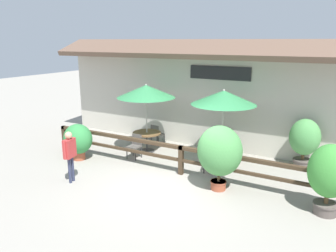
# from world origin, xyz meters

# --- Properties ---
(ground_plane) EXTENTS (60.00, 60.00, 0.00)m
(ground_plane) POSITION_xyz_m (0.00, 0.00, 0.00)
(ground_plane) COLOR gray
(building_facade) EXTENTS (14.28, 1.49, 4.23)m
(building_facade) POSITION_xyz_m (0.00, 4.10, 2.17)
(building_facade) COLOR #BCB7A8
(building_facade) RESTS_ON ground
(patio_railing) EXTENTS (10.40, 0.14, 0.95)m
(patio_railing) POSITION_xyz_m (0.00, 1.05, 0.70)
(patio_railing) COLOR #3D2D1E
(patio_railing) RESTS_ON ground
(patio_umbrella_near) EXTENTS (2.18, 2.18, 2.62)m
(patio_umbrella_near) POSITION_xyz_m (-2.17, 2.42, 2.35)
(patio_umbrella_near) COLOR #B7B2A8
(patio_umbrella_near) RESTS_ON ground
(dining_table_near) EXTENTS (1.09, 1.09, 0.76)m
(dining_table_near) POSITION_xyz_m (-2.17, 2.42, 0.62)
(dining_table_near) COLOR brown
(dining_table_near) RESTS_ON ground
(chair_near_streetside) EXTENTS (0.43, 0.43, 0.87)m
(chair_near_streetside) POSITION_xyz_m (-2.15, 1.60, 0.49)
(chair_near_streetside) COLOR #514C47
(chair_near_streetside) RESTS_ON ground
(chair_near_wallside) EXTENTS (0.48, 0.48, 0.87)m
(chair_near_wallside) POSITION_xyz_m (-2.23, 3.25, 0.49)
(chair_near_wallside) COLOR #514C47
(chair_near_wallside) RESTS_ON ground
(patio_umbrella_middle) EXTENTS (2.18, 2.18, 2.62)m
(patio_umbrella_middle) POSITION_xyz_m (0.82, 2.52, 2.35)
(patio_umbrella_middle) COLOR #B7B2A8
(patio_umbrella_middle) RESTS_ON ground
(dining_table_middle) EXTENTS (1.09, 1.09, 0.76)m
(dining_table_middle) POSITION_xyz_m (0.82, 2.52, 0.62)
(dining_table_middle) COLOR brown
(dining_table_middle) RESTS_ON ground
(chair_middle_streetside) EXTENTS (0.51, 0.51, 0.87)m
(chair_middle_streetside) POSITION_xyz_m (0.74, 1.76, 0.49)
(chair_middle_streetside) COLOR #514C47
(chair_middle_streetside) RESTS_ON ground
(chair_middle_wallside) EXTENTS (0.48, 0.48, 0.87)m
(chair_middle_wallside) POSITION_xyz_m (0.81, 3.28, 0.49)
(chair_middle_wallside) COLOR #514C47
(chair_middle_wallside) RESTS_ON ground
(potted_plant_broad_leaf) EXTENTS (1.28, 1.15, 1.90)m
(potted_plant_broad_leaf) POSITION_xyz_m (1.44, 0.59, 1.15)
(potted_plant_broad_leaf) COLOR #9E4C33
(potted_plant_broad_leaf) RESTS_ON ground
(potted_plant_small_flowering) EXTENTS (1.04, 0.93, 1.81)m
(potted_plant_small_flowering) POSITION_xyz_m (4.26, 0.57, 1.06)
(potted_plant_small_flowering) COLOR #564C47
(potted_plant_small_flowering) RESTS_ON ground
(potted_plant_entrance_palm) EXTENTS (1.06, 0.96, 1.31)m
(potted_plant_entrance_palm) POSITION_xyz_m (-3.84, 0.48, 0.74)
(potted_plant_entrance_palm) COLOR #9E4C33
(potted_plant_entrance_palm) RESTS_ON ground
(potted_plant_corner_fern) EXTENTS (0.99, 0.89, 1.69)m
(potted_plant_corner_fern) POSITION_xyz_m (3.33, 3.55, 0.99)
(potted_plant_corner_fern) COLOR #564C47
(potted_plant_corner_fern) RESTS_ON ground
(pedestrian) EXTENTS (0.28, 0.55, 1.59)m
(pedestrian) POSITION_xyz_m (-2.64, -1.09, 1.02)
(pedestrian) COLOR #2D334C
(pedestrian) RESTS_ON ground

